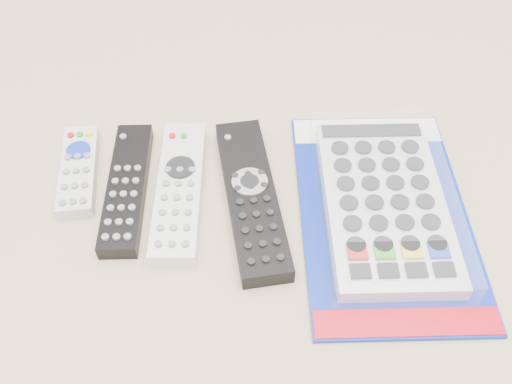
{
  "coord_description": "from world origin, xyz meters",
  "views": [
    {
      "loc": [
        0.01,
        -0.47,
        0.56
      ],
      "look_at": [
        0.03,
        -0.01,
        0.01
      ],
      "focal_mm": 40.0,
      "sensor_mm": 36.0,
      "label": 1
    }
  ],
  "objects_px": {
    "remote_slim_black": "(127,187)",
    "remote_large_black": "(252,197)",
    "remote_small_grey": "(79,170)",
    "jumbo_remote_packaged": "(385,202)",
    "remote_silver_dvd": "(179,190)"
  },
  "relations": [
    {
      "from": "remote_slim_black",
      "to": "remote_large_black",
      "type": "distance_m",
      "value": 0.16
    },
    {
      "from": "remote_small_grey",
      "to": "jumbo_remote_packaged",
      "type": "relative_size",
      "value": 0.45
    },
    {
      "from": "remote_small_grey",
      "to": "remote_large_black",
      "type": "bearing_deg",
      "value": -18.67
    },
    {
      "from": "remote_silver_dvd",
      "to": "remote_large_black",
      "type": "xyz_separation_m",
      "value": [
        0.09,
        -0.01,
        0.0
      ]
    },
    {
      "from": "remote_small_grey",
      "to": "remote_large_black",
      "type": "xyz_separation_m",
      "value": [
        0.22,
        -0.05,
        0.0
      ]
    },
    {
      "from": "remote_slim_black",
      "to": "remote_silver_dvd",
      "type": "height_order",
      "value": "remote_silver_dvd"
    },
    {
      "from": "remote_silver_dvd",
      "to": "remote_slim_black",
      "type": "bearing_deg",
      "value": 175.76
    },
    {
      "from": "remote_silver_dvd",
      "to": "jumbo_remote_packaged",
      "type": "bearing_deg",
      "value": -6.02
    },
    {
      "from": "remote_silver_dvd",
      "to": "jumbo_remote_packaged",
      "type": "relative_size",
      "value": 0.66
    },
    {
      "from": "remote_small_grey",
      "to": "jumbo_remote_packaged",
      "type": "distance_m",
      "value": 0.39
    },
    {
      "from": "remote_silver_dvd",
      "to": "remote_large_black",
      "type": "height_order",
      "value": "remote_large_black"
    },
    {
      "from": "remote_small_grey",
      "to": "remote_slim_black",
      "type": "xyz_separation_m",
      "value": [
        0.07,
        -0.03,
        0.0
      ]
    },
    {
      "from": "remote_small_grey",
      "to": "remote_slim_black",
      "type": "height_order",
      "value": "same"
    },
    {
      "from": "remote_slim_black",
      "to": "remote_silver_dvd",
      "type": "distance_m",
      "value": 0.07
    },
    {
      "from": "remote_small_grey",
      "to": "remote_large_black",
      "type": "distance_m",
      "value": 0.23
    }
  ]
}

